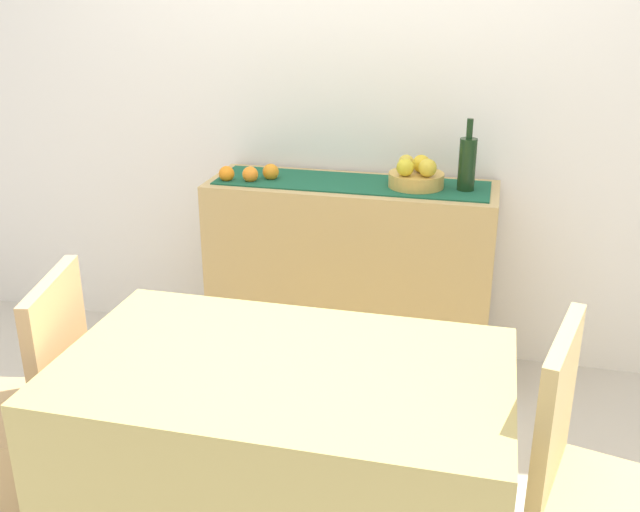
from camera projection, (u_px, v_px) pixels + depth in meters
ground_plane at (282, 486)px, 2.68m from camera, size 6.40×6.40×0.02m
room_wall_rear at (351, 66)px, 3.25m from camera, size 6.40×0.06×2.70m
sideboard_console at (350, 278)px, 3.33m from camera, size 1.25×0.42×0.89m
table_runner at (351, 183)px, 3.17m from camera, size 1.18×0.32×0.01m
fruit_bowl at (416, 180)px, 3.10m from camera, size 0.23×0.23×0.06m
apple_rear at (406, 162)px, 3.12m from camera, size 0.07×0.07×0.07m
apple_left at (421, 164)px, 3.08m from camera, size 0.08×0.08×0.08m
apple_center at (405, 167)px, 3.03m from camera, size 0.07×0.07×0.07m
apple_right at (428, 168)px, 3.01m from camera, size 0.08×0.08×0.08m
wine_bottle at (467, 164)px, 3.02m from camera, size 0.07×0.07×0.30m
orange_loose_far at (227, 174)px, 3.19m from camera, size 0.07×0.07×0.07m
orange_loose_end at (271, 172)px, 3.22m from camera, size 0.07×0.07×0.07m
orange_loose_mid at (250, 174)px, 3.18m from camera, size 0.07×0.07×0.07m
dining_table at (286, 474)px, 2.14m from camera, size 1.25×0.74×0.74m
chair_near_window at (25, 458)px, 2.38m from camera, size 0.48×0.48×0.90m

